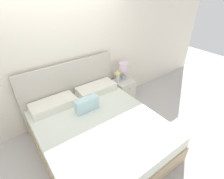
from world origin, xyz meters
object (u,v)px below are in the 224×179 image
at_px(flower_vase, 118,76).
at_px(table_lamp, 123,68).
at_px(bed, 98,131).
at_px(nightstand, 123,91).

bearing_deg(flower_vase, table_lamp, 9.00).
bearing_deg(bed, table_lamp, 33.75).
height_order(bed, flower_vase, bed).
bearing_deg(flower_vase, nightstand, -14.69).
relative_size(bed, nightstand, 3.93).
bearing_deg(bed, flower_vase, 37.20).
bearing_deg(flower_vase, bed, -142.80).
relative_size(bed, table_lamp, 5.37).
bearing_deg(nightstand, table_lamp, 61.59).
xyz_separation_m(bed, flower_vase, (1.03, 0.78, 0.39)).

